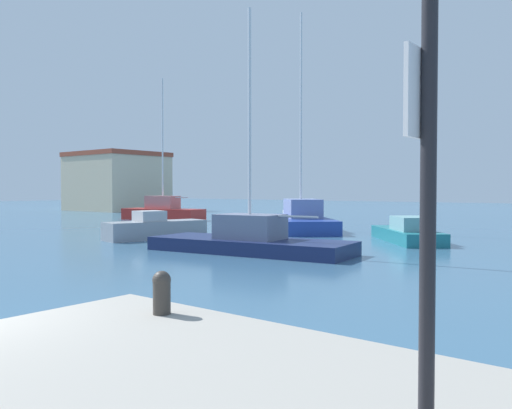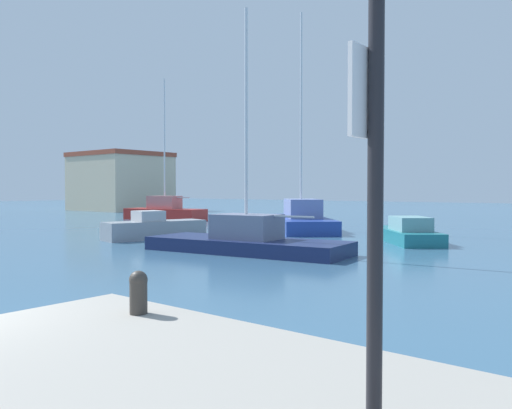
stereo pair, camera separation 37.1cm
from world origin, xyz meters
The scene contains 9 objects.
water centered at (15.00, 20.00, 0.00)m, with size 160.00×160.00×0.00m, color #38607F.
mooring_bollard centered at (2.15, -2.21, 1.14)m, with size 0.23×0.23×0.54m.
sailboat_navy_far_left centered at (13.15, 5.30, 0.49)m, with size 3.64×8.22×9.22m.
sailboat_blue_outer_mooring centered at (23.45, 9.76, 0.65)m, with size 8.42×8.10×12.74m.
motorboat_white_near_pier centered at (32.12, 16.37, 0.46)m, with size 4.00×3.50×1.21m.
motorboat_grey_far_right centered at (14.55, 12.36, 0.51)m, with size 5.14×2.62×1.37m.
sailboat_red_center_channel centered at (25.27, 23.92, 0.70)m, with size 3.14×7.06×11.05m.
motorboat_teal_behind_lamppost centered at (20.72, 2.16, 0.43)m, with size 5.43×4.99×1.19m.
waterfront_apartments centered at (34.76, 42.47, 3.32)m, with size 8.49×9.75×6.62m.
Camera 1 is at (-2.14, -7.10, 2.40)m, focal length 36.51 mm.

